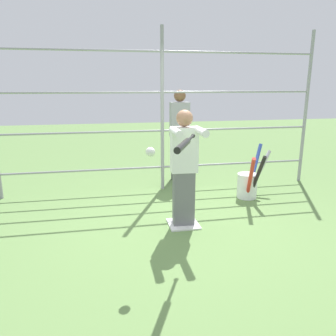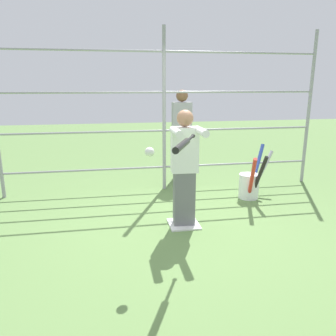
% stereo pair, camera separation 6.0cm
% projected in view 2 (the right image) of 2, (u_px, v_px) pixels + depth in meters
% --- Properties ---
extents(ground_plane, '(24.00, 24.00, 0.00)m').
position_uv_depth(ground_plane, '(184.00, 225.00, 4.42)').
color(ground_plane, '#608447').
extents(home_plate, '(0.40, 0.40, 0.02)m').
position_uv_depth(home_plate, '(184.00, 224.00, 4.42)').
color(home_plate, white).
rests_on(home_plate, ground).
extents(fence_backstop, '(5.51, 0.06, 2.77)m').
position_uv_depth(fence_backstop, '(164.00, 112.00, 5.60)').
color(fence_backstop, '#939399').
rests_on(fence_backstop, ground).
extents(batter, '(0.39, 0.53, 1.54)m').
position_uv_depth(batter, '(185.00, 165.00, 4.20)').
color(batter, slate).
rests_on(batter, ground).
extents(baseball_bat_swinging, '(0.42, 0.84, 0.07)m').
position_uv_depth(baseball_bat_swinging, '(183.00, 144.00, 3.21)').
color(baseball_bat_swinging, black).
extents(softball_in_flight, '(0.10, 0.10, 0.10)m').
position_uv_depth(softball_in_flight, '(150.00, 152.00, 3.26)').
color(softball_in_flight, white).
extents(bat_bucket, '(0.76, 0.92, 0.85)m').
position_uv_depth(bat_bucket, '(251.00, 183.00, 5.40)').
color(bat_bucket, white).
rests_on(bat_bucket, ground).
extents(bystander_behind_fence, '(0.36, 0.22, 1.74)m').
position_uv_depth(bystander_behind_fence, '(182.00, 134.00, 6.30)').
color(bystander_behind_fence, '#3F3F47').
rests_on(bystander_behind_fence, ground).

